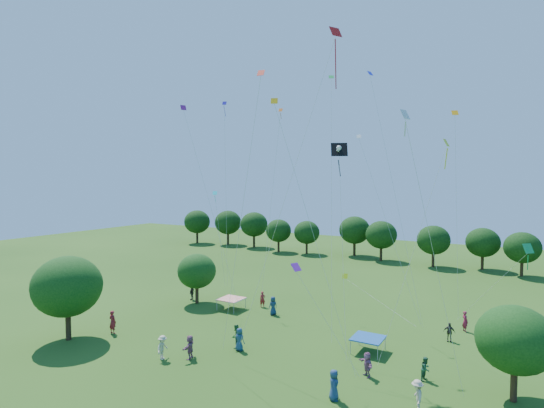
# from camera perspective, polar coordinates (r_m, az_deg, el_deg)

# --- Properties ---
(near_tree_west) EXTENTS (5.30, 5.30, 6.67)m
(near_tree_west) POSITION_cam_1_polar(r_m,az_deg,el_deg) (37.61, -25.82, -9.94)
(near_tree_west) COLOR #422B19
(near_tree_west) RESTS_ON ground
(near_tree_north) EXTENTS (3.92, 3.92, 5.10)m
(near_tree_north) POSITION_cam_1_polar(r_m,az_deg,el_deg) (44.65, -10.09, -8.88)
(near_tree_north) COLOR #422B19
(near_tree_north) RESTS_ON ground
(near_tree_east) EXTENTS (4.25, 4.25, 5.51)m
(near_tree_east) POSITION_cam_1_polar(r_m,az_deg,el_deg) (28.74, 29.89, -15.52)
(near_tree_east) COLOR #422B19
(near_tree_east) RESTS_ON ground
(treeline) EXTENTS (88.01, 8.77, 6.77)m
(treeline) POSITION_cam_1_polar(r_m,az_deg,el_deg) (68.90, 16.15, -4.07)
(treeline) COLOR #422B19
(treeline) RESTS_ON ground
(tent_red_stripe) EXTENTS (2.20, 2.20, 1.10)m
(tent_red_stripe) POSITION_cam_1_polar(r_m,az_deg,el_deg) (42.64, -5.51, -12.59)
(tent_red_stripe) COLOR red
(tent_red_stripe) RESTS_ON ground
(tent_blue) EXTENTS (2.20, 2.20, 1.10)m
(tent_blue) POSITION_cam_1_polar(r_m,az_deg,el_deg) (33.37, 12.79, -17.18)
(tent_blue) COLOR #174B95
(tent_blue) RESTS_ON ground
(crowd_person_0) EXTENTS (0.86, 0.51, 1.70)m
(crowd_person_0) POSITION_cam_1_polar(r_m,az_deg,el_deg) (33.03, -4.40, -17.68)
(crowd_person_0) COLOR navy
(crowd_person_0) RESTS_ON ground
(crowd_person_1) EXTENTS (0.73, 0.49, 1.90)m
(crowd_person_1) POSITION_cam_1_polar(r_m,az_deg,el_deg) (38.57, -20.65, -14.62)
(crowd_person_1) COLOR maroon
(crowd_person_1) RESTS_ON ground
(crowd_person_2) EXTENTS (0.58, 0.82, 1.49)m
(crowd_person_2) POSITION_cam_1_polar(r_m,az_deg,el_deg) (30.24, 19.97, -20.09)
(crowd_person_2) COLOR #225137
(crowd_person_2) RESTS_ON ground
(crowd_person_3) EXTENTS (0.86, 1.25, 1.75)m
(crowd_person_3) POSITION_cam_1_polar(r_m,az_deg,el_deg) (26.54, 18.96, -23.20)
(crowd_person_3) COLOR #B9AA94
(crowd_person_3) RESTS_ON ground
(crowd_person_4) EXTENTS (0.90, 0.47, 1.48)m
(crowd_person_4) POSITION_cam_1_polar(r_m,az_deg,el_deg) (37.35, 22.73, -15.59)
(crowd_person_4) COLOR #3C3330
(crowd_person_4) RESTS_ON ground
(crowd_person_5) EXTENTS (1.00, 1.67, 1.68)m
(crowd_person_5) POSITION_cam_1_polar(r_m,az_deg,el_deg) (32.13, -10.99, -18.36)
(crowd_person_5) COLOR #884F6F
(crowd_person_5) RESTS_ON ground
(crowd_person_6) EXTENTS (0.78, 0.98, 1.76)m
(crowd_person_6) POSITION_cam_1_polar(r_m,az_deg,el_deg) (26.67, 8.32, -22.92)
(crowd_person_6) COLOR navy
(crowd_person_6) RESTS_ON ground
(crowd_person_7) EXTENTS (0.72, 0.76, 1.72)m
(crowd_person_7) POSITION_cam_1_polar(r_m,az_deg,el_deg) (40.08, 24.53, -14.16)
(crowd_person_7) COLOR maroon
(crowd_person_7) RESTS_ON ground
(crowd_person_8) EXTENTS (0.50, 0.89, 1.77)m
(crowd_person_8) POSITION_cam_1_polar(r_m,az_deg,el_deg) (33.49, -4.87, -17.32)
(crowd_person_8) COLOR #2B6530
(crowd_person_8) RESTS_ON ground
(crowd_person_9) EXTENTS (0.70, 1.19, 1.70)m
(crowd_person_9) POSITION_cam_1_polar(r_m,az_deg,el_deg) (32.44, -14.51, -18.17)
(crowd_person_9) COLOR #BCB896
(crowd_person_9) RESTS_ON ground
(crowd_person_10) EXTENTS (0.56, 0.96, 1.54)m
(crowd_person_10) POSITION_cam_1_polar(r_m,az_deg,el_deg) (46.54, -10.71, -11.63)
(crowd_person_10) COLOR #453B37
(crowd_person_10) RESTS_ON ground
(crowd_person_11) EXTENTS (1.46, 1.38, 1.59)m
(crowd_person_11) POSITION_cam_1_polar(r_m,az_deg,el_deg) (29.75, 12.66, -20.28)
(crowd_person_11) COLOR #8D527C
(crowd_person_11) RESTS_ON ground
(crowd_person_12) EXTENTS (0.84, 0.97, 1.73)m
(crowd_person_12) POSITION_cam_1_polar(r_m,az_deg,el_deg) (40.88, 0.14, -13.52)
(crowd_person_12) COLOR #1A2F4D
(crowd_person_12) RESTS_ON ground
(crowd_person_13) EXTENTS (0.68, 0.67, 1.56)m
(crowd_person_13) POSITION_cam_1_polar(r_m,az_deg,el_deg) (43.29, -1.28, -12.69)
(crowd_person_13) COLOR maroon
(crowd_person_13) RESTS_ON ground
(pirate_kite) EXTENTS (2.74, 4.43, 14.01)m
(pirate_kite) POSITION_cam_1_polar(r_m,az_deg,el_deg) (30.64, 9.03, 6.75)
(pirate_kite) COLOR black
(red_high_kite) EXTENTS (6.70, 1.87, 20.88)m
(red_high_kite) POSITION_cam_1_polar(r_m,az_deg,el_deg) (27.94, 6.39, 14.92)
(red_high_kite) COLOR red
(small_kite_0) EXTENTS (1.15, 2.31, 18.50)m
(small_kite_0) POSITION_cam_1_polar(r_m,az_deg,el_deg) (42.21, 0.39, 4.98)
(small_kite_0) COLOR #F05C0E
(small_kite_1) EXTENTS (4.60, 2.03, 15.99)m
(small_kite_1) POSITION_cam_1_polar(r_m,az_deg,el_deg) (24.18, 3.79, 2.05)
(small_kite_1) COLOR #FFAE0D
(small_kite_2) EXTENTS (3.49, 2.78, 13.83)m
(small_kite_2) POSITION_cam_1_polar(r_m,az_deg,el_deg) (27.63, 20.79, 1.81)
(small_kite_2) COLOR yellow
(small_kite_3) EXTENTS (5.02, 5.10, 7.17)m
(small_kite_3) POSITION_cam_1_polar(r_m,az_deg,el_deg) (33.18, 30.25, -6.47)
(small_kite_3) COLOR #1B9449
(small_kite_4) EXTENTS (1.43, 1.46, 19.93)m
(small_kite_4) POSITION_cam_1_polar(r_m,az_deg,el_deg) (46.55, -6.30, 6.75)
(small_kite_4) COLOR #1811AE
(small_kite_5) EXTENTS (3.73, 1.64, 6.49)m
(small_kite_5) POSITION_cam_1_polar(r_m,az_deg,el_deg) (25.06, 4.38, -10.42)
(small_kite_5) COLOR #701BA4
(small_kite_6) EXTENTS (6.27, 2.77, 15.37)m
(small_kite_6) POSITION_cam_1_polar(r_m,az_deg,el_deg) (37.13, 13.98, 1.45)
(small_kite_6) COLOR silver
(small_kite_7) EXTENTS (2.32, 1.22, 10.14)m
(small_kite_7) POSITION_cam_1_polar(r_m,az_deg,el_deg) (47.00, -7.44, -0.87)
(small_kite_7) COLOR #0EC9D9
(small_kite_8) EXTENTS (4.19, 1.69, 17.65)m
(small_kite_8) POSITION_cam_1_polar(r_m,az_deg,el_deg) (25.70, -3.27, 4.81)
(small_kite_8) COLOR red
(small_kite_9) EXTENTS (1.06, 1.35, 17.15)m
(small_kite_9) POSITION_cam_1_polar(r_m,az_deg,el_deg) (38.35, 23.48, 5.00)
(small_kite_9) COLOR #FF9C0D
(small_kite_10) EXTENTS (6.99, 2.70, 2.92)m
(small_kite_10) POSITION_cam_1_polar(r_m,az_deg,el_deg) (38.59, 11.28, -10.58)
(small_kite_10) COLOR #E1EF15
(small_kite_11) EXTENTS (2.87, 6.24, 20.00)m
(small_kite_11) POSITION_cam_1_polar(r_m,az_deg,el_deg) (33.67, 7.99, 6.50)
(small_kite_11) COLOR #1A933C
(small_kite_12) EXTENTS (5.45, 2.92, 20.73)m
(small_kite_12) POSITION_cam_1_polar(r_m,az_deg,el_deg) (36.93, 14.87, 8.04)
(small_kite_12) COLOR #1521D4
(small_kite_13) EXTENTS (5.97, 1.02, 18.55)m
(small_kite_13) POSITION_cam_1_polar(r_m,az_deg,el_deg) (41.13, -10.10, 6.38)
(small_kite_13) COLOR #9E1A7D
(small_kite_14) EXTENTS (2.70, 3.73, 14.59)m
(small_kite_14) POSITION_cam_1_polar(r_m,az_deg,el_deg) (21.40, 19.17, 2.57)
(small_kite_14) COLOR silver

